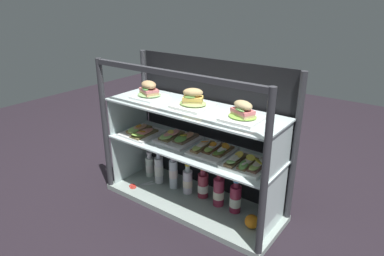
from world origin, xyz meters
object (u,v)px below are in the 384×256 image
juice_bottle_front_fourth (173,173)px  juice_bottle_front_right_end (188,181)px  open_sandwich_tray_near_right_corner (178,138)px  juice_bottle_tucked_behind (150,166)px  juice_bottle_back_left (235,199)px  plated_roll_sandwich_mid_right (193,101)px  orange_fruit_beside_bottles (252,221)px  open_sandwich_tray_far_left (212,149)px  kitchen_scissors (136,186)px  plated_roll_sandwich_center (243,114)px  juice_bottle_back_right (159,169)px  juice_bottle_back_center (203,185)px  open_sandwich_tray_mid_right (247,163)px  open_sandwich_tray_left_of_center (141,132)px  juice_bottle_front_left_end (219,192)px  plated_roll_sandwich_far_right (149,91)px

juice_bottle_front_fourth → juice_bottle_front_right_end: bearing=1.8°
open_sandwich_tray_near_right_corner → juice_bottle_tucked_behind: open_sandwich_tray_near_right_corner is taller
open_sandwich_tray_near_right_corner → juice_bottle_back_left: bearing=3.1°
plated_roll_sandwich_mid_right → juice_bottle_front_right_end: (-0.07, 0.04, -0.57)m
juice_bottle_front_fourth → orange_fruit_beside_bottles: (0.63, -0.07, -0.07)m
open_sandwich_tray_far_left → kitchen_scissors: 0.67m
plated_roll_sandwich_center → kitchen_scissors: 0.99m
open_sandwich_tray_far_left → orange_fruit_beside_bottles: open_sandwich_tray_far_left is taller
juice_bottle_back_right → kitchen_scissors: size_ratio=1.41×
kitchen_scissors → juice_bottle_back_center: bearing=21.4°
open_sandwich_tray_mid_right → plated_roll_sandwich_center: bearing=168.7°
open_sandwich_tray_far_left → juice_bottle_back_left: 0.34m
open_sandwich_tray_left_of_center → open_sandwich_tray_far_left: (0.52, 0.06, -0.00)m
juice_bottle_front_left_end → kitchen_scissors: size_ratio=1.34×
juice_bottle_tucked_behind → juice_bottle_back_left: 0.71m
juice_bottle_tucked_behind → open_sandwich_tray_near_right_corner: bearing=-7.1°
juice_bottle_back_right → juice_bottle_front_right_end: juice_bottle_back_right is taller
open_sandwich_tray_far_left → orange_fruit_beside_bottles: 0.47m
plated_roll_sandwich_far_right → juice_bottle_front_left_end: plated_roll_sandwich_far_right is taller
plated_roll_sandwich_mid_right → juice_bottle_front_fourth: size_ratio=0.82×
plated_roll_sandwich_center → juice_bottle_back_center: bearing=165.1°
juice_bottle_tucked_behind → juice_bottle_back_center: juice_bottle_back_center is taller
open_sandwich_tray_far_left → open_sandwich_tray_left_of_center: bearing=-173.8°
plated_roll_sandwich_mid_right → plated_roll_sandwich_center: size_ratio=1.05×
plated_roll_sandwich_far_right → plated_roll_sandwich_center: 0.67m
juice_bottle_front_left_end → kitchen_scissors: bearing=-164.9°
plated_roll_sandwich_center → open_sandwich_tray_mid_right: 0.27m
open_sandwich_tray_left_of_center → open_sandwich_tray_far_left: open_sandwich_tray_far_left is taller
plated_roll_sandwich_far_right → juice_bottle_front_fourth: size_ratio=0.74×
juice_bottle_back_right → juice_bottle_back_left: (0.60, 0.02, -0.01)m
plated_roll_sandwich_mid_right → kitchen_scissors: (-0.40, -0.12, -0.65)m
juice_bottle_back_right → juice_bottle_tucked_behind: bearing=165.6°
open_sandwich_tray_near_right_corner → juice_bottle_front_fourth: bearing=165.2°
open_sandwich_tray_near_right_corner → juice_bottle_tucked_behind: 0.43m
juice_bottle_back_right → juice_bottle_front_left_end: (0.48, 0.01, -0.01)m
open_sandwich_tray_near_right_corner → juice_bottle_back_left: (0.42, 0.02, -0.30)m
open_sandwich_tray_mid_right → kitchen_scissors: (-0.78, -0.08, -0.38)m
plated_roll_sandwich_far_right → juice_bottle_front_fourth: bearing=14.2°
plated_roll_sandwich_mid_right → open_sandwich_tray_near_right_corner: plated_roll_sandwich_mid_right is taller
plated_roll_sandwich_mid_right → juice_bottle_back_right: size_ratio=0.83×
kitchen_scissors → juice_bottle_back_left: bearing=12.8°
juice_bottle_front_right_end → juice_bottle_back_center: (0.11, 0.02, 0.00)m
plated_roll_sandwich_far_right → open_sandwich_tray_near_right_corner: bearing=6.7°
open_sandwich_tray_near_right_corner → juice_bottle_back_left: open_sandwich_tray_near_right_corner is taller
open_sandwich_tray_mid_right → orange_fruit_beside_bottles: 0.35m
plated_roll_sandwich_mid_right → open_sandwich_tray_far_left: (0.13, 0.01, -0.27)m
plated_roll_sandwich_mid_right → open_sandwich_tray_left_of_center: 0.47m
juice_bottle_back_right → juice_bottle_front_fourth: 0.12m
open_sandwich_tray_near_right_corner → juice_bottle_front_fourth: (-0.05, 0.01, -0.28)m
juice_bottle_front_fourth → juice_bottle_front_right_end: (0.12, 0.00, -0.02)m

